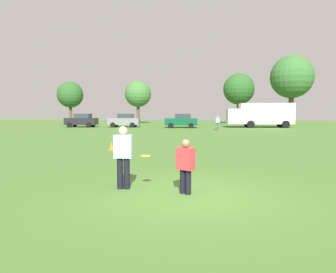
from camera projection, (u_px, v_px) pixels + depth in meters
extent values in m
plane|color=#47702D|center=(190.00, 195.00, 8.00)|extent=(140.67, 140.67, 0.00)
cylinder|color=black|center=(120.00, 173.00, 8.67)|extent=(0.16, 0.16, 0.85)
cylinder|color=black|center=(127.00, 173.00, 8.65)|extent=(0.16, 0.16, 0.85)
cube|color=#9EC6E5|center=(123.00, 146.00, 8.60)|extent=(0.49, 0.31, 0.62)
sphere|color=#D8AD8C|center=(123.00, 131.00, 8.57)|extent=(0.24, 0.24, 0.24)
cylinder|color=black|center=(188.00, 182.00, 8.09)|extent=(0.15, 0.15, 0.62)
cylinder|color=black|center=(183.00, 181.00, 8.19)|extent=(0.15, 0.15, 0.62)
cube|color=red|center=(186.00, 159.00, 8.09)|extent=(0.50, 0.42, 0.56)
sphere|color=#8C664C|center=(186.00, 144.00, 8.06)|extent=(0.21, 0.21, 0.21)
cylinder|color=yellow|center=(146.00, 156.00, 8.58)|extent=(0.27, 0.27, 0.04)
cube|color=#D8590C|center=(112.00, 150.00, 17.40)|extent=(0.32, 0.32, 0.03)
cone|color=orange|center=(112.00, 145.00, 17.38)|extent=(0.24, 0.24, 0.45)
cube|color=black|center=(81.00, 121.00, 43.23)|extent=(4.32, 2.09, 0.90)
cube|color=#2D333D|center=(83.00, 116.00, 43.16)|extent=(2.11, 1.78, 0.64)
cylinder|color=black|center=(69.00, 125.00, 42.36)|extent=(0.67, 0.27, 0.66)
cylinder|color=black|center=(75.00, 124.00, 44.35)|extent=(0.67, 0.27, 0.66)
cylinder|color=black|center=(89.00, 125.00, 42.18)|extent=(0.67, 0.27, 0.66)
cylinder|color=black|center=(93.00, 124.00, 44.17)|extent=(0.67, 0.27, 0.66)
cube|color=slate|center=(124.00, 121.00, 43.22)|extent=(4.32, 2.09, 0.90)
cube|color=#2D333D|center=(126.00, 116.00, 43.14)|extent=(2.11, 1.78, 0.64)
cylinder|color=black|center=(113.00, 125.00, 42.35)|extent=(0.67, 0.27, 0.66)
cylinder|color=black|center=(116.00, 124.00, 44.34)|extent=(0.67, 0.27, 0.66)
cylinder|color=black|center=(132.00, 125.00, 42.17)|extent=(0.67, 0.27, 0.66)
cylinder|color=black|center=(135.00, 124.00, 44.16)|extent=(0.67, 0.27, 0.66)
cube|color=#0C4C2D|center=(181.00, 122.00, 41.61)|extent=(4.32, 2.09, 0.90)
cube|color=#2D333D|center=(183.00, 116.00, 41.53)|extent=(2.11, 1.78, 0.64)
cylinder|color=black|center=(171.00, 126.00, 40.74)|extent=(0.67, 0.27, 0.66)
cylinder|color=black|center=(172.00, 125.00, 42.73)|extent=(0.67, 0.27, 0.66)
cylinder|color=black|center=(191.00, 126.00, 40.56)|extent=(0.67, 0.27, 0.66)
cylinder|color=black|center=(191.00, 125.00, 42.55)|extent=(0.67, 0.27, 0.66)
cube|color=white|center=(266.00, 114.00, 42.21)|extent=(6.96, 2.97, 2.70)
cube|color=#B2B2B7|center=(234.00, 116.00, 42.52)|extent=(1.96, 2.42, 2.00)
cylinder|color=black|center=(251.00, 124.00, 41.10)|extent=(0.98, 0.35, 0.96)
cylinder|color=black|center=(247.00, 123.00, 43.83)|extent=(0.98, 0.35, 0.96)
cylinder|color=black|center=(286.00, 124.00, 40.79)|extent=(0.98, 0.35, 0.96)
cylinder|color=black|center=(280.00, 124.00, 43.52)|extent=(0.98, 0.35, 0.96)
cylinder|color=#4C4C51|center=(218.00, 127.00, 35.91)|extent=(0.16, 0.16, 0.83)
cylinder|color=#4C4C51|center=(217.00, 127.00, 35.78)|extent=(0.16, 0.16, 0.83)
cube|color=#9EC6E5|center=(218.00, 120.00, 35.79)|extent=(0.44, 0.52, 0.59)
sphere|color=tan|center=(218.00, 117.00, 35.76)|extent=(0.23, 0.23, 0.23)
cylinder|color=brown|center=(71.00, 115.00, 55.59)|extent=(0.52, 0.52, 3.12)
sphere|color=#285623|center=(70.00, 95.00, 55.33)|extent=(4.46, 4.46, 4.46)
cylinder|color=brown|center=(138.00, 114.00, 56.98)|extent=(0.54, 0.54, 3.26)
sphere|color=#3D7033|center=(138.00, 94.00, 56.70)|extent=(4.66, 4.66, 4.66)
cylinder|color=brown|center=(238.00, 113.00, 54.42)|extent=(0.61, 0.61, 3.68)
sphere|color=#285623|center=(239.00, 89.00, 54.10)|extent=(5.25, 5.25, 5.25)
cylinder|color=brown|center=(291.00, 110.00, 51.31)|extent=(0.79, 0.79, 4.74)
sphere|color=#33662D|center=(292.00, 77.00, 50.90)|extent=(6.77, 6.77, 6.77)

